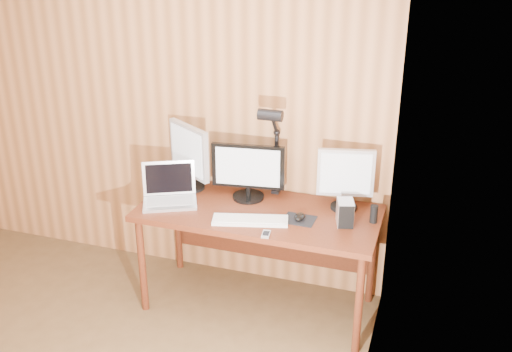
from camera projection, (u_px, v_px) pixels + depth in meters
The scene contains 12 objects.
desk at pixel (262, 222), 4.08m from camera, with size 1.60×0.70×0.75m.
monitor_center at pixel (248, 171), 4.06m from camera, with size 0.50×0.22×0.39m.
monitor_left at pixel (189, 155), 4.19m from camera, with size 0.38×0.26×0.48m.
monitor_right at pixel (345, 177), 3.91m from camera, with size 0.37×0.18×0.42m.
laptop at pixel (170, 192), 4.08m from camera, with size 0.44×0.40×0.26m.
keyboard at pixel (250, 220), 3.82m from camera, with size 0.50×0.26×0.02m.
mousepad at pixel (299, 220), 3.84m from camera, with size 0.20×0.17×0.00m, color black.
mouse at pixel (299, 217), 3.84m from camera, with size 0.07×0.11×0.04m, color black.
hard_drive at pixel (345, 213), 3.76m from camera, with size 0.13×0.17×0.16m.
phone at pixel (266, 234), 3.66m from camera, with size 0.06×0.10×0.01m.
speaker at pixel (374, 214), 3.79m from camera, with size 0.05×0.05×0.12m, color black.
desk_lamp at pixel (273, 139), 3.98m from camera, with size 0.16×0.23×0.70m.
Camera 1 is at (2.01, -1.75, 2.54)m, focal length 42.00 mm.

